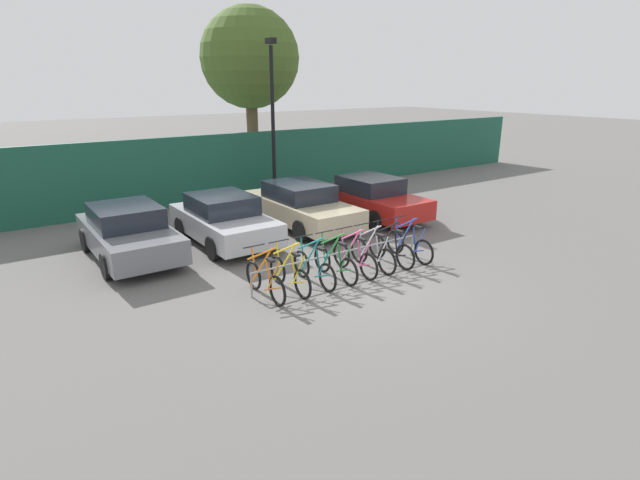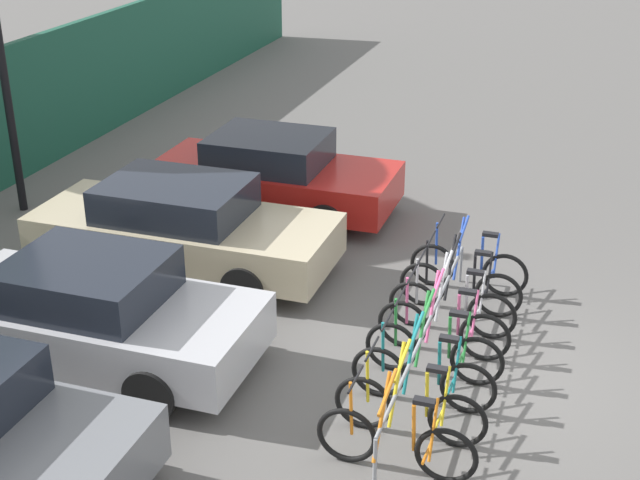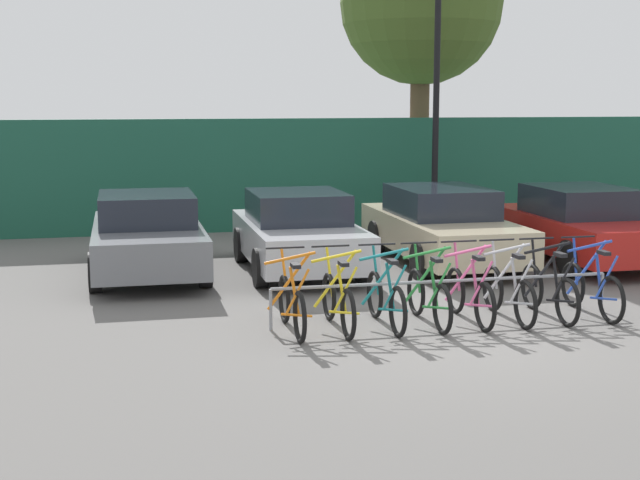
{
  "view_description": "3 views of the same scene",
  "coord_description": "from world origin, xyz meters",
  "px_view_note": "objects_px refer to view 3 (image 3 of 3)",
  "views": [
    {
      "loc": [
        -6.79,
        -8.26,
        4.45
      ],
      "look_at": [
        -0.33,
        1.03,
        0.84
      ],
      "focal_mm": 28.0,
      "sensor_mm": 36.0,
      "label": 1
    },
    {
      "loc": [
        -9.41,
        -1.11,
        6.04
      ],
      "look_at": [
        0.7,
        2.29,
        1.17
      ],
      "focal_mm": 50.0,
      "sensor_mm": 36.0,
      "label": 2
    },
    {
      "loc": [
        -4.22,
        -10.5,
        3.01
      ],
      "look_at": [
        -1.27,
        2.6,
        0.86
      ],
      "focal_mm": 50.0,
      "sensor_mm": 36.0,
      "label": 3
    }
  ],
  "objects_px": {
    "bicycle_pink": "(470,295)",
    "lamp_post": "(437,84)",
    "bicycle_silver": "(509,293)",
    "bicycle_yellow": "(338,301)",
    "bicycle_green": "(429,297)",
    "car_beige": "(441,226)",
    "bike_rack": "(444,285)",
    "tree_behind_hoarding": "(421,5)",
    "bicycle_blue": "(591,288)",
    "car_red": "(581,225)",
    "bicycle_black": "(549,291)",
    "car_grey": "(148,235)",
    "bicycle_orange": "(292,304)",
    "car_silver": "(298,232)",
    "bicycle_teal": "(386,299)"
  },
  "relations": [
    {
      "from": "bicycle_pink",
      "to": "lamp_post",
      "type": "distance_m",
      "value": 8.82
    },
    {
      "from": "bicycle_pink",
      "to": "bicycle_silver",
      "type": "height_order",
      "value": "same"
    },
    {
      "from": "bicycle_yellow",
      "to": "bicycle_green",
      "type": "distance_m",
      "value": 1.25
    },
    {
      "from": "bicycle_pink",
      "to": "car_beige",
      "type": "bearing_deg",
      "value": 74.77
    },
    {
      "from": "bike_rack",
      "to": "tree_behind_hoarding",
      "type": "xyz_separation_m",
      "value": [
        3.27,
        10.62,
        4.82
      ]
    },
    {
      "from": "bicycle_blue",
      "to": "tree_behind_hoarding",
      "type": "xyz_separation_m",
      "value": [
        1.14,
        10.77,
        4.94
      ]
    },
    {
      "from": "bicycle_green",
      "to": "car_red",
      "type": "height_order",
      "value": "car_red"
    },
    {
      "from": "bicycle_green",
      "to": "bicycle_black",
      "type": "height_order",
      "value": "same"
    },
    {
      "from": "bicycle_black",
      "to": "car_beige",
      "type": "relative_size",
      "value": 0.38
    },
    {
      "from": "bicycle_silver",
      "to": "car_grey",
      "type": "relative_size",
      "value": 0.41
    },
    {
      "from": "bicycle_yellow",
      "to": "car_beige",
      "type": "bearing_deg",
      "value": 54.67
    },
    {
      "from": "bike_rack",
      "to": "bicycle_silver",
      "type": "relative_size",
      "value": 2.81
    },
    {
      "from": "bicycle_silver",
      "to": "bicycle_black",
      "type": "bearing_deg",
      "value": 1.02
    },
    {
      "from": "bike_rack",
      "to": "bicycle_orange",
      "type": "height_order",
      "value": "bicycle_orange"
    },
    {
      "from": "car_silver",
      "to": "car_beige",
      "type": "distance_m",
      "value": 2.72
    },
    {
      "from": "bicycle_pink",
      "to": "bicycle_black",
      "type": "distance_m",
      "value": 1.17
    },
    {
      "from": "bicycle_silver",
      "to": "bicycle_blue",
      "type": "xyz_separation_m",
      "value": [
        1.25,
        0.0,
        0.0
      ]
    },
    {
      "from": "bicycle_teal",
      "to": "bike_rack",
      "type": "bearing_deg",
      "value": 9.45
    },
    {
      "from": "bicycle_yellow",
      "to": "bicycle_black",
      "type": "height_order",
      "value": "same"
    },
    {
      "from": "tree_behind_hoarding",
      "to": "bike_rack",
      "type": "bearing_deg",
      "value": -107.13
    },
    {
      "from": "bicycle_yellow",
      "to": "bicycle_black",
      "type": "bearing_deg",
      "value": 0.04
    },
    {
      "from": "bicycle_yellow",
      "to": "bicycle_silver",
      "type": "relative_size",
      "value": 1.0
    },
    {
      "from": "bicycle_black",
      "to": "tree_behind_hoarding",
      "type": "height_order",
      "value": "tree_behind_hoarding"
    },
    {
      "from": "bicycle_teal",
      "to": "car_beige",
      "type": "distance_m",
      "value": 4.82
    },
    {
      "from": "bicycle_yellow",
      "to": "car_silver",
      "type": "relative_size",
      "value": 0.43
    },
    {
      "from": "bicycle_silver",
      "to": "bicycle_black",
      "type": "relative_size",
      "value": 1.0
    },
    {
      "from": "bicycle_teal",
      "to": "car_red",
      "type": "relative_size",
      "value": 0.41
    },
    {
      "from": "bike_rack",
      "to": "lamp_post",
      "type": "relative_size",
      "value": 0.81
    },
    {
      "from": "bicycle_green",
      "to": "car_red",
      "type": "relative_size",
      "value": 0.41
    },
    {
      "from": "bicycle_black",
      "to": "car_red",
      "type": "bearing_deg",
      "value": 54.24
    },
    {
      "from": "bicycle_green",
      "to": "bicycle_black",
      "type": "bearing_deg",
      "value": -3.6
    },
    {
      "from": "lamp_post",
      "to": "bicycle_blue",
      "type": "bearing_deg",
      "value": -94.04
    },
    {
      "from": "bicycle_green",
      "to": "car_beige",
      "type": "relative_size",
      "value": 0.38
    },
    {
      "from": "tree_behind_hoarding",
      "to": "car_red",
      "type": "bearing_deg",
      "value": -84.04
    },
    {
      "from": "bicycle_yellow",
      "to": "lamp_post",
      "type": "height_order",
      "value": "lamp_post"
    },
    {
      "from": "bicycle_silver",
      "to": "car_beige",
      "type": "relative_size",
      "value": 0.38
    },
    {
      "from": "bicycle_yellow",
      "to": "lamp_post",
      "type": "relative_size",
      "value": 0.29
    },
    {
      "from": "bicycle_green",
      "to": "bicycle_pink",
      "type": "xyz_separation_m",
      "value": [
        0.58,
        0.0,
        0.0
      ]
    },
    {
      "from": "bicycle_pink",
      "to": "bicycle_green",
      "type": "bearing_deg",
      "value": -179.91
    },
    {
      "from": "bicycle_black",
      "to": "bicycle_pink",
      "type": "bearing_deg",
      "value": 178.31
    },
    {
      "from": "car_silver",
      "to": "bicycle_orange",
      "type": "bearing_deg",
      "value": -102.47
    },
    {
      "from": "car_silver",
      "to": "car_red",
      "type": "xyz_separation_m",
      "value": [
        5.25,
        -0.29,
        0.0
      ]
    },
    {
      "from": "bicycle_silver",
      "to": "tree_behind_hoarding",
      "type": "distance_m",
      "value": 12.09
    },
    {
      "from": "bike_rack",
      "to": "bicycle_black",
      "type": "height_order",
      "value": "bicycle_black"
    },
    {
      "from": "bicycle_blue",
      "to": "tree_behind_hoarding",
      "type": "relative_size",
      "value": 0.23
    },
    {
      "from": "bicycle_pink",
      "to": "bicycle_black",
      "type": "bearing_deg",
      "value": 0.09
    },
    {
      "from": "tree_behind_hoarding",
      "to": "bicycle_yellow",
      "type": "bearing_deg",
      "value": -113.96
    },
    {
      "from": "car_beige",
      "to": "tree_behind_hoarding",
      "type": "xyz_separation_m",
      "value": [
        1.8,
        6.57,
        4.62
      ]
    },
    {
      "from": "bicycle_teal",
      "to": "car_silver",
      "type": "distance_m",
      "value": 4.05
    },
    {
      "from": "bicycle_pink",
      "to": "car_silver",
      "type": "relative_size",
      "value": 0.43
    }
  ]
}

